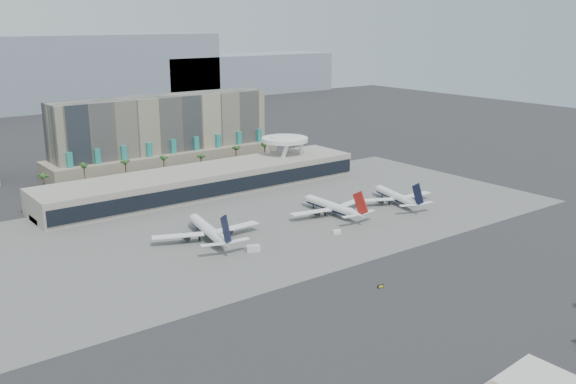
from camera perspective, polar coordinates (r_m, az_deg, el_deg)
ground at (r=243.21m, az=5.77°, el=-5.41°), size 900.00×900.00×0.00m
apron_pad at (r=283.59m, az=-1.79°, el=-2.31°), size 260.00×130.00×0.06m
mountain_ridge at (r=664.31m, az=-21.20°, el=9.39°), size 680.00×60.00×70.00m
hotel at (r=384.83m, az=-10.96°, el=4.66°), size 140.00×30.00×42.00m
terminal at (r=326.50m, az=-7.38°, el=1.10°), size 170.00×32.50×14.50m
saucer_structure at (r=358.46m, az=-0.29°, el=4.44°), size 26.00×26.00×21.89m
palm_row at (r=358.96m, az=-9.24°, el=2.96°), size 157.80×2.80×13.10m
airliner_left at (r=256.50m, az=-7.09°, el=-3.39°), size 44.31×46.00×16.00m
airliner_centre at (r=287.70m, az=3.93°, el=-1.30°), size 42.30×43.50×15.03m
airliner_right at (r=307.98m, az=9.59°, el=-0.40°), size 39.66×41.17×14.46m
service_vehicle_a at (r=243.21m, az=-3.12°, el=-5.04°), size 5.68×4.16×2.50m
service_vehicle_b at (r=263.25m, az=4.35°, el=-3.57°), size 3.56×2.73×1.62m
taxiway_sign at (r=214.05m, az=8.23°, el=-8.29°), size 2.31×0.69×1.04m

